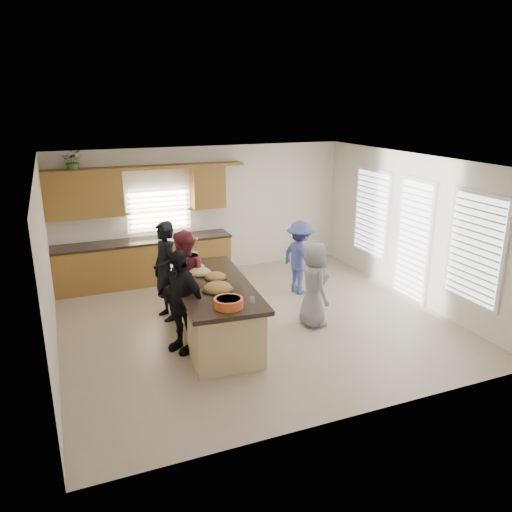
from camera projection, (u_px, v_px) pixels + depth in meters
name	position (u px, v px, depth m)	size (l,w,h in m)	color
floor	(255.00, 322.00, 8.79)	(6.50, 6.50, 0.00)	tan
room_shell	(255.00, 217.00, 8.22)	(6.52, 6.02, 2.81)	silver
back_cabinetry	(141.00, 242.00, 10.40)	(4.08, 0.66, 2.46)	olive
right_wall_glazing	(415.00, 233.00, 9.43)	(0.06, 4.00, 2.25)	white
island	(213.00, 312.00, 8.10)	(1.36, 2.78, 0.95)	#D0BA81
platter_front	(218.00, 289.00, 7.64)	(0.49, 0.49, 0.20)	black
platter_mid	(216.00, 277.00, 8.14)	(0.37, 0.37, 0.15)	black
platter_back	(200.00, 273.00, 8.35)	(0.41, 0.41, 0.17)	black
salad_bowl	(228.00, 302.00, 7.01)	(0.42, 0.42, 0.13)	#E35B29
clear_cup	(252.00, 300.00, 7.17)	(0.08, 0.08, 0.09)	white
plate_stack	(197.00, 267.00, 8.65)	(0.25, 0.25, 0.05)	#C591D4
flower_vase	(195.00, 248.00, 9.01)	(0.14, 0.14, 0.43)	silver
potted_plant	(73.00, 161.00, 9.56)	(0.39, 0.34, 0.43)	#407E32
woman_left_back	(165.00, 271.00, 8.70)	(0.65, 0.42, 1.77)	black
woman_left_mid	(185.00, 279.00, 8.44)	(0.81, 0.63, 1.67)	maroon
woman_left_front	(181.00, 301.00, 7.58)	(0.96, 0.40, 1.63)	black
woman_right_back	(300.00, 257.00, 9.92)	(0.96, 0.55, 1.48)	#3D4887
woman_right_front	(314.00, 284.00, 8.49)	(0.72, 0.47, 1.48)	slate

